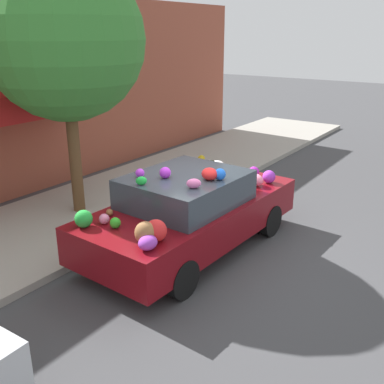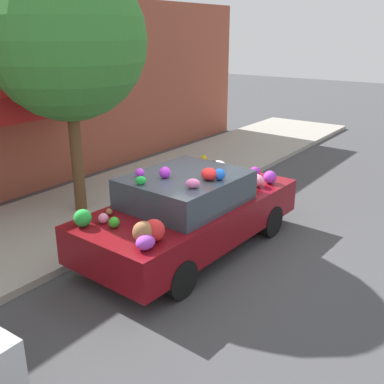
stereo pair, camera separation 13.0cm
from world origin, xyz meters
name	(u,v)px [view 1 (the left image)]	position (x,y,z in m)	size (l,w,h in m)	color
ground_plane	(190,247)	(0.00, 0.00, 0.00)	(60.00, 60.00, 0.00)	#424244
sidewalk_curb	(87,211)	(0.00, 2.70, 0.06)	(24.00, 3.20, 0.13)	#9E998E
building_facade	(8,99)	(-0.06, 4.90, 2.26)	(18.00, 1.20, 4.54)	#9E4C38
street_tree	(64,40)	(-0.12, 2.77, 3.53)	(3.04, 3.04, 4.93)	brown
fire_hydrant	(201,169)	(2.86, 1.68, 0.48)	(0.20, 0.20, 0.70)	gold
art_car	(191,210)	(-0.04, -0.05, 0.75)	(4.40, 2.02, 1.62)	maroon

